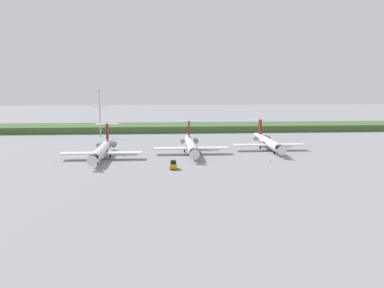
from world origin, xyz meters
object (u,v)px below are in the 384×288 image
at_px(regional_jet_third, 268,142).
at_px(safety_cone_front_marker, 270,161).
at_px(regional_jet_second, 191,145).
at_px(antenna_mast, 100,117).
at_px(baggage_tug, 173,165).
at_px(regional_jet_nearest, 102,150).

xyz_separation_m(regional_jet_third, safety_cone_front_marker, (-4.52, -19.86, -2.26)).
relative_size(regional_jet_second, safety_cone_front_marker, 56.36).
height_order(antenna_mast, baggage_tug, antenna_mast).
height_order(regional_jet_nearest, regional_jet_second, same).
height_order(regional_jet_nearest, baggage_tug, regional_jet_nearest).
height_order(regional_jet_nearest, safety_cone_front_marker, regional_jet_nearest).
xyz_separation_m(baggage_tug, safety_cone_front_marker, (26.71, 6.61, -0.73)).
distance_m(regional_jet_nearest, baggage_tug, 25.15).
height_order(regional_jet_nearest, regional_jet_third, same).
xyz_separation_m(regional_jet_nearest, antenna_mast, (-8.20, 46.18, 5.30)).
bearing_deg(regional_jet_second, regional_jet_nearest, -165.93).
bearing_deg(antenna_mast, regional_jet_third, -30.45).
bearing_deg(regional_jet_third, safety_cone_front_marker, -102.83).
height_order(regional_jet_second, baggage_tug, regional_jet_second).
bearing_deg(baggage_tug, safety_cone_front_marker, 13.91).
distance_m(regional_jet_nearest, regional_jet_third, 52.43).
bearing_deg(regional_jet_nearest, antenna_mast, 100.06).
height_order(antenna_mast, safety_cone_front_marker, antenna_mast).
height_order(regional_jet_second, regional_jet_third, same).
bearing_deg(antenna_mast, baggage_tug, -65.35).
relative_size(regional_jet_nearest, safety_cone_front_marker, 56.36).
distance_m(regional_jet_second, antenna_mast, 52.58).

